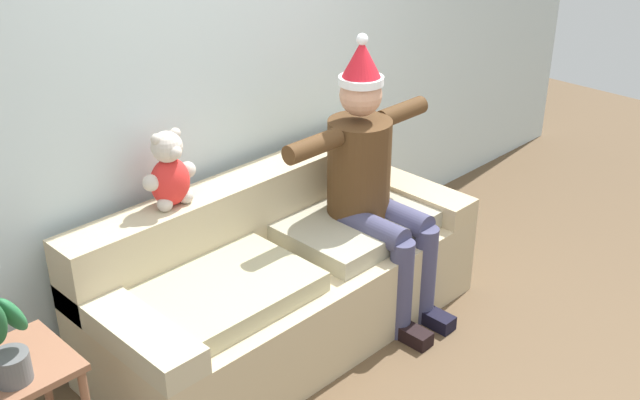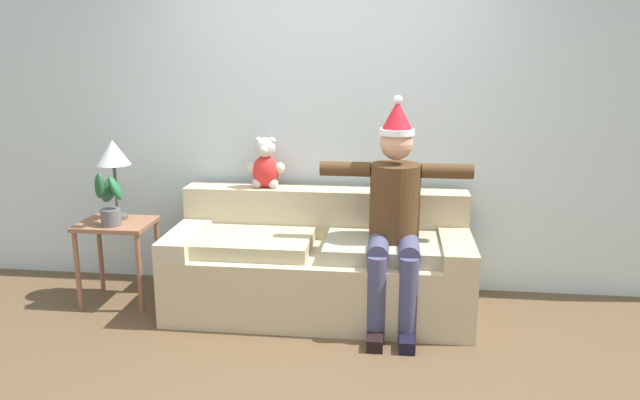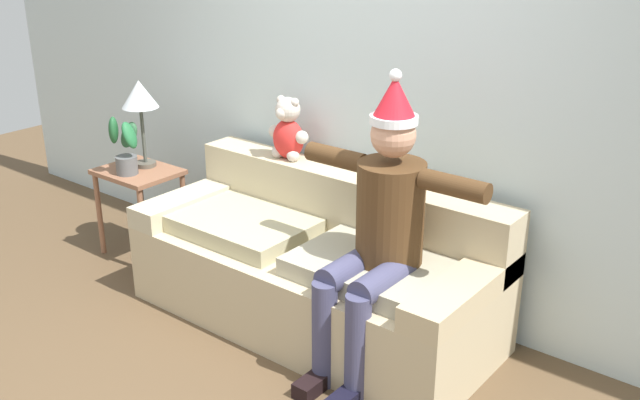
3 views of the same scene
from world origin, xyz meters
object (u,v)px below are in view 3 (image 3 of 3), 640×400
Objects in this scene: person_seated at (379,226)px; potted_plant at (125,147)px; couch at (317,268)px; table_lamp at (140,99)px; side_table at (139,185)px; teddy_bear at (288,131)px.

potted_plant is at bearing 179.20° from person_seated.
table_lamp is at bearing 178.61° from couch.
table_lamp reaches higher than couch.
couch is at bearing 162.72° from person_seated.
potted_plant is (-1.49, -0.13, 0.46)m from couch.
side_table is at bearing 176.76° from person_seated.
table_lamp is at bearing 174.44° from person_seated.
person_seated is at bearing -5.56° from table_lamp.
table_lamp is at bearing 97.90° from potted_plant.
table_lamp is at bearing -167.39° from teddy_bear.
teddy_bear is 0.63× the size of side_table.
teddy_bear is 1.10m from table_lamp.
person_seated is (0.52, -0.16, 0.46)m from couch.
side_table is (-2.01, 0.11, -0.29)m from person_seated.
couch is 3.44× the size of side_table.
teddy_bear is at bearing 17.07° from side_table.
teddy_bear is at bearing 12.61° from table_lamp.
person_seated is 2.00m from potted_plant.
potted_plant reaches higher than couch.
person_seated is 2.06m from table_lamp.
couch is 1.50m from side_table.
potted_plant is (-1.04, -0.41, -0.20)m from teddy_bear.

